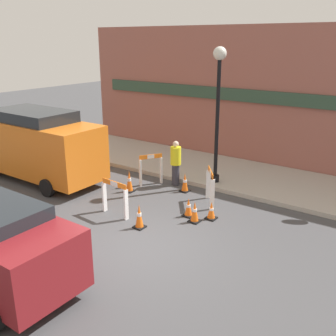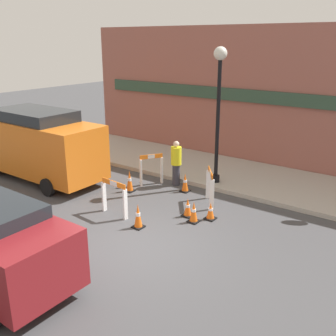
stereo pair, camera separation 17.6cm
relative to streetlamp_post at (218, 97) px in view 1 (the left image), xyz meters
The scene contains 15 objects.
ground_plane 5.92m from the streetlamp_post, 84.18° to the right, with size 60.00×60.00×0.00m, color #424244.
sidewalk_slab 3.35m from the streetlamp_post, 68.51° to the left, with size 18.00×3.60×0.15m.
storefront_facade 3.23m from the streetlamp_post, 80.85° to the left, with size 18.00×0.22×5.50m.
streetlamp_post is the anchor object (origin of this frame).
barricade_0 3.40m from the streetlamp_post, 147.05° to the right, with size 0.57×0.78×1.11m.
barricade_1 4.79m from the streetlamp_post, 106.81° to the right, with size 0.99×0.21×1.06m.
barricade_2 3.01m from the streetlamp_post, 66.62° to the right, with size 0.69×0.83×1.11m.
traffic_cone_0 4.18m from the streetlamp_post, 71.83° to the right, with size 0.30×0.30×0.62m.
traffic_cone_1 4.10m from the streetlamp_post, 133.34° to the right, with size 0.30×0.30×0.75m.
traffic_cone_2 3.07m from the streetlamp_post, 116.21° to the right, with size 0.30×0.30×0.65m.
traffic_cone_3 4.00m from the streetlamp_post, 63.27° to the right, with size 0.30×0.30×0.52m.
traffic_cone_4 3.98m from the streetlamp_post, 77.28° to the right, with size 0.30×0.30×0.55m.
traffic_cone_5 4.97m from the streetlamp_post, 91.16° to the right, with size 0.30×0.30×0.69m.
person_worker 2.66m from the streetlamp_post, 147.27° to the right, with size 0.46×0.46×1.60m.
work_van 6.75m from the streetlamp_post, 151.11° to the right, with size 5.50×2.09×2.57m.
Camera 1 is at (5.70, -6.63, 4.94)m, focal length 42.00 mm.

